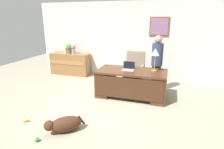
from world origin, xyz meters
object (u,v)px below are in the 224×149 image
Objects in this scene: desk at (131,83)px; desk_lamp at (155,53)px; dog_lying at (64,124)px; dog_toy_plush at (70,121)px; potted_plant at (69,48)px; laptop at (129,68)px; credenza at (70,64)px; dog_toy_ball at (37,140)px; armchair at (134,70)px; vase_with_flowers at (73,49)px; vase_empty at (65,50)px; dog_toy_bone at (26,121)px; person_standing at (157,63)px.

desk is 3.08× the size of desk_lamp.
dog_toy_plush is (-0.07, 0.34, -0.13)m from dog_lying.
laptop is at bearing -28.07° from potted_plant.
dog_toy_ball is at bearing -68.70° from credenza.
vase_with_flowers is at bearing 169.38° from armchair.
dog_toy_plush is (1.97, -3.20, -0.92)m from vase_empty.
vase_empty is 3.76m from dog_toy_bone.
credenza is at bearing -0.40° from vase_empty.
dog_lying is at bearing -3.51° from dog_toy_bone.
credenza is at bearing 151.81° from laptop.
potted_plant is (-0.02, 0.00, 0.61)m from credenza.
desk_lamp reaches higher than laptop.
armchair reaches higher than dog_toy_ball.
vase_empty is at bearing 153.36° from laptop.
desk_lamp is at bearing 56.36° from dog_toy_ball.
dog_toy_ball is at bearing -115.32° from desk.
desk is at bearing 61.22° from dog_toy_plush.
desk is at bearing -26.79° from vase_empty.
potted_plant reaches higher than armchair.
dog_toy_plush is at bearing -123.12° from person_standing.
desk_lamp is (0.69, 0.10, 0.42)m from laptop.
dog_toy_bone is at bearing -132.57° from desk.
person_standing reaches higher than dog_lying.
potted_plant reaches higher than desk.
potted_plant reaches higher than dog_toy_plush.
laptop is at bearing 69.83° from dog_lying.
vase_empty reaches higher than dog_lying.
person_standing is at bearing 56.88° from dog_toy_plush.
vase_empty reaches higher than credenza.
vase_with_flowers is 4.11× the size of dog_toy_ball.
vase_empty is 0.19m from potted_plant.
vase_empty is at bearing 119.84° from dog_lying.
vase_empty is at bearing 113.55° from dog_toy_ball.
credenza is 4.29m from dog_toy_ball.
desk_lamp is at bearing -21.54° from potted_plant.
potted_plant is (-2.75, 1.47, 0.61)m from desk.
person_standing is 4.64× the size of potted_plant.
desk_lamp reaches higher than potted_plant.
vase_with_flowers is at bearing 109.16° from dog_toy_ball.
armchair is 4.97× the size of vase_empty.
dog_toy_plush is at bearing -60.64° from potted_plant.
dog_toy_plush is (-1.54, -1.89, -1.22)m from desk_lamp.
desk is 2.76m from dog_toy_bone.
credenza is 4.01m from dog_lying.
vase_empty is at bearing 153.21° from desk.
dog_toy_bone is (0.89, -3.49, -0.39)m from credenza.
dog_toy_plush is (1.79, -3.20, -0.39)m from credenza.
person_standing is at bearing -13.01° from vase_empty.
credenza is at bearing 117.57° from dog_lying.
person_standing is 0.93m from laptop.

